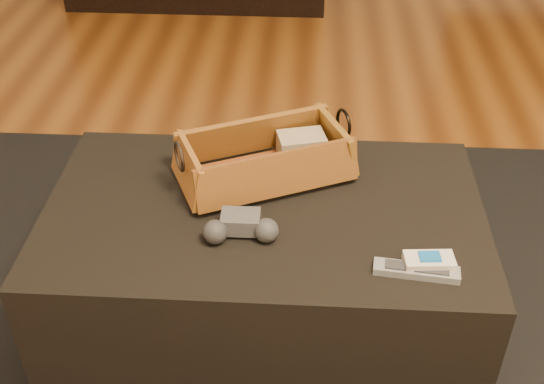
# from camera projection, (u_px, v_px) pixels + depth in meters

# --- Properties ---
(floor) EXTENTS (5.00, 5.50, 0.01)m
(floor) POSITION_uv_depth(u_px,v_px,m) (254.00, 368.00, 1.73)
(floor) COLOR brown
(floor) RESTS_ON ground
(area_rug) EXTENTS (2.60, 2.00, 0.01)m
(area_rug) POSITION_uv_depth(u_px,v_px,m) (264.00, 349.00, 1.76)
(area_rug) COLOR black
(area_rug) RESTS_ON floor
(ottoman) EXTENTS (1.00, 0.60, 0.42)m
(ottoman) POSITION_uv_depth(u_px,v_px,m) (264.00, 275.00, 1.67)
(ottoman) COLOR black
(ottoman) RESTS_ON area_rug
(tv_remote) EXTENTS (0.21, 0.15, 0.02)m
(tv_remote) POSITION_uv_depth(u_px,v_px,m) (259.00, 173.00, 1.61)
(tv_remote) COLOR black
(tv_remote) RESTS_ON wicker_basket
(cloth_bundle) EXTENTS (0.13, 0.10, 0.06)m
(cloth_bundle) POSITION_uv_depth(u_px,v_px,m) (301.00, 146.00, 1.67)
(cloth_bundle) COLOR tan
(cloth_bundle) RESTS_ON wicker_basket
(wicker_basket) EXTENTS (0.46, 0.36, 0.14)m
(wicker_basket) POSITION_uv_depth(u_px,v_px,m) (265.00, 160.00, 1.62)
(wicker_basket) COLOR #9E5423
(wicker_basket) RESTS_ON ottoman
(game_controller) EXTENTS (0.17, 0.09, 0.05)m
(game_controller) POSITION_uv_depth(u_px,v_px,m) (241.00, 227.00, 1.45)
(game_controller) COLOR #434347
(game_controller) RESTS_ON ottoman
(silver_remote) EXTENTS (0.18, 0.06, 0.02)m
(silver_remote) POSITION_uv_depth(u_px,v_px,m) (416.00, 271.00, 1.37)
(silver_remote) COLOR gray
(silver_remote) RESTS_ON ottoman
(cream_gadget) EXTENTS (0.10, 0.06, 0.04)m
(cream_gadget) POSITION_uv_depth(u_px,v_px,m) (429.00, 263.00, 1.37)
(cream_gadget) COLOR silver
(cream_gadget) RESTS_ON ottoman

